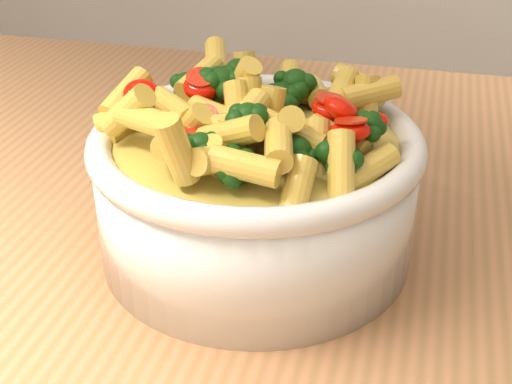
# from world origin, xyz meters

# --- Properties ---
(table) EXTENTS (1.20, 0.80, 0.90)m
(table) POSITION_xyz_m (0.00, 0.00, 0.80)
(table) COLOR #BB7C50
(table) RESTS_ON ground
(serving_bowl) EXTENTS (0.24, 0.24, 0.10)m
(serving_bowl) POSITION_xyz_m (-0.04, -0.05, 0.95)
(serving_bowl) COLOR silver
(serving_bowl) RESTS_ON table
(pasta_salad) EXTENTS (0.19, 0.19, 0.04)m
(pasta_salad) POSITION_xyz_m (-0.04, -0.05, 1.02)
(pasta_salad) COLOR #E9BE49
(pasta_salad) RESTS_ON serving_bowl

